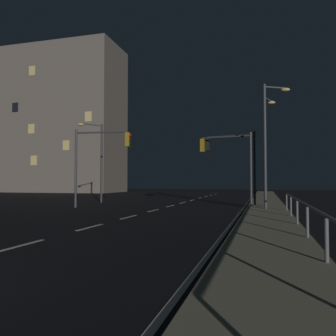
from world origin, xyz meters
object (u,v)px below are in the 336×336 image
object	(u,v)px
traffic_light_overhead_east	(232,154)
street_lamp_corner	(97,154)
traffic_light_mid_left	(227,154)
street_lamp_across_street	(266,140)
traffic_light_near_left	(100,152)
building_distant	(63,121)
street_lamp_mid_block	(269,134)

from	to	relation	value
traffic_light_overhead_east	street_lamp_corner	world-z (taller)	street_lamp_corner
traffic_light_mid_left	street_lamp_across_street	distance (m)	2.87
traffic_light_mid_left	traffic_light_near_left	world-z (taller)	traffic_light_near_left
traffic_light_overhead_east	building_distant	size ratio (longest dim) A/B	0.22
street_lamp_mid_block	building_distant	xyz separation A→B (m)	(-32.89, 29.12, 7.33)
traffic_light_mid_left	street_lamp_across_street	size ratio (longest dim) A/B	0.68
traffic_light_mid_left	traffic_light_overhead_east	size ratio (longest dim) A/B	0.97
traffic_light_overhead_east	street_lamp_corner	bearing A→B (deg)	174.65
building_distant	street_lamp_mid_block	bearing A→B (deg)	-41.52
traffic_light_overhead_east	building_distant	distance (m)	40.70
traffic_light_near_left	building_distant	size ratio (longest dim) A/B	0.22
traffic_light_near_left	street_lamp_corner	xyz separation A→B (m)	(-2.69, 4.90, 0.28)
traffic_light_overhead_east	street_lamp_mid_block	distance (m)	4.23
traffic_light_near_left	traffic_light_overhead_east	world-z (taller)	traffic_light_near_left
street_lamp_across_street	street_lamp_mid_block	bearing A→B (deg)	-86.32
traffic_light_near_left	street_lamp_corner	world-z (taller)	street_lamp_corner
traffic_light_mid_left	traffic_light_near_left	xyz separation A→B (m)	(-8.27, -3.22, 0.10)
traffic_light_overhead_east	building_distant	world-z (taller)	building_distant
traffic_light_near_left	building_distant	world-z (taller)	building_distant
traffic_light_overhead_east	street_lamp_corner	size ratio (longest dim) A/B	0.78
street_lamp_corner	street_lamp_mid_block	bearing A→B (deg)	-17.46
traffic_light_near_left	street_lamp_mid_block	xyz separation A→B (m)	(11.08, 0.57, 0.87)
traffic_light_overhead_east	traffic_light_near_left	bearing A→B (deg)	-155.75
traffic_light_near_left	street_lamp_mid_block	size ratio (longest dim) A/B	0.71
street_lamp_across_street	traffic_light_mid_left	bearing A→B (deg)	166.87
traffic_light_mid_left	street_lamp_mid_block	world-z (taller)	street_lamp_mid_block
traffic_light_mid_left	traffic_light_near_left	bearing A→B (deg)	-158.74
traffic_light_near_left	traffic_light_overhead_east	xyz separation A→B (m)	(8.55, 3.85, -0.01)
street_lamp_mid_block	building_distant	bearing A→B (deg)	138.48
traffic_light_overhead_east	building_distant	xyz separation A→B (m)	(-30.36, 25.84, 8.21)
traffic_light_overhead_east	street_lamp_across_street	distance (m)	2.81
traffic_light_near_left	street_lamp_mid_block	bearing A→B (deg)	2.96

